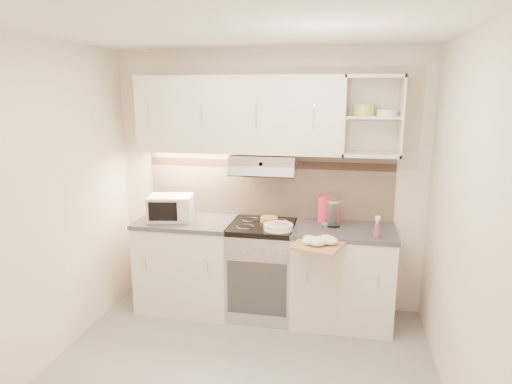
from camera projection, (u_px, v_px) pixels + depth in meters
ground at (236, 381)px, 3.39m from camera, size 3.00×3.00×0.00m
room_shell at (246, 158)px, 3.39m from camera, size 3.04×2.84×2.52m
base_cabinet_left at (188, 265)px, 4.49m from camera, size 0.90×0.60×0.86m
worktop_left at (186, 222)px, 4.40m from camera, size 0.92×0.62×0.04m
base_cabinet_right at (342, 277)px, 4.21m from camera, size 0.90×0.60×0.86m
worktop_right at (344, 231)px, 4.11m from camera, size 0.92×0.62×0.04m
electric_range at (262, 269)px, 4.35m from camera, size 0.60×0.60×0.90m
microwave at (171, 207)px, 4.38m from camera, size 0.46×0.37×0.23m
watering_can at (179, 214)px, 4.31m from camera, size 0.24×0.12×0.20m
plate_stack at (278, 227)px, 4.07m from camera, size 0.26×0.26×0.06m
bread_loaf at (269, 219)px, 4.33m from camera, size 0.17×0.17×0.04m
pink_pitcher at (324, 209)px, 4.28m from camera, size 0.13×0.13×0.25m
glass_jar at (334, 213)px, 4.14m from camera, size 0.13×0.13×0.25m
spice_jar at (324, 227)px, 4.00m from camera, size 0.05×0.05×0.08m
spray_bottle at (377, 228)px, 3.85m from camera, size 0.08×0.08×0.20m
cutting_board at (317, 246)px, 3.75m from camera, size 0.47×0.44×0.02m
dish_towel at (319, 240)px, 3.74m from camera, size 0.35×0.33×0.08m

